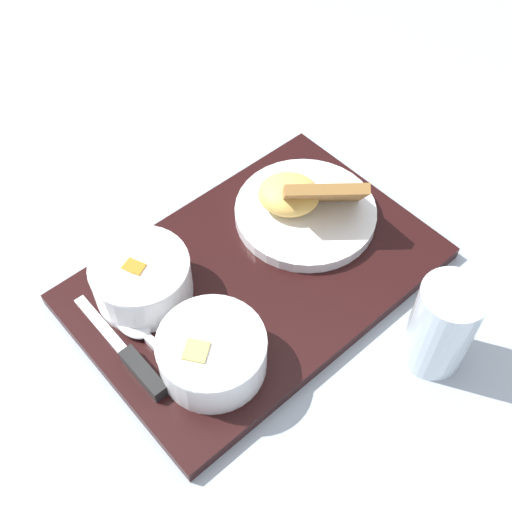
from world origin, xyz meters
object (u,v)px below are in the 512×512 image
at_px(knife, 136,365).
at_px(glass_water, 440,329).
at_px(plate_main, 304,206).
at_px(bowl_salad, 141,276).
at_px(bowl_soup, 212,352).
at_px(spoon, 145,335).

relative_size(knife, glass_water, 1.38).
distance_m(plate_main, glass_water, 0.23).
bearing_deg(bowl_salad, glass_water, -45.64).
bearing_deg(bowl_soup, knife, 149.29).
height_order(bowl_salad, plate_main, plate_main).
xyz_separation_m(bowl_salad, spoon, (-0.03, -0.05, -0.03)).
distance_m(bowl_soup, spoon, 0.09).
bearing_deg(bowl_soup, plate_main, 30.24).
xyz_separation_m(bowl_salad, knife, (-0.05, -0.08, -0.02)).
bearing_deg(plate_main, knife, -164.20).
relative_size(bowl_salad, bowl_soup, 0.98).
bearing_deg(bowl_salad, plate_main, -1.25).
bearing_deg(knife, glass_water, -126.50).
bearing_deg(glass_water, plate_main, 92.00).
relative_size(bowl_soup, glass_water, 0.97).
bearing_deg(glass_water, knife, 151.53).
bearing_deg(knife, spoon, -49.62).
height_order(bowl_salad, knife, bowl_salad).
bearing_deg(glass_water, bowl_salad, 134.36).
relative_size(bowl_soup, plate_main, 0.65).
height_order(bowl_soup, plate_main, plate_main).
relative_size(bowl_salad, knife, 0.69).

